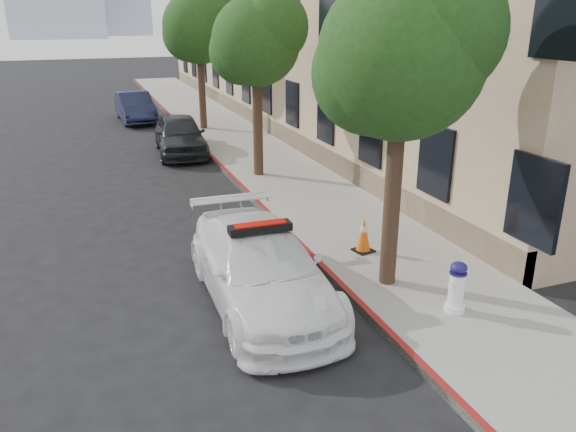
% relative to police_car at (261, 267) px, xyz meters
% --- Properties ---
extents(ground, '(120.00, 120.00, 0.00)m').
position_rel_police_car_xyz_m(ground, '(-0.52, 1.68, -0.69)').
color(ground, black).
rests_on(ground, ground).
extents(sidewalk, '(3.20, 50.00, 0.15)m').
position_rel_police_car_xyz_m(sidewalk, '(3.08, 11.68, -0.62)').
color(sidewalk, gray).
rests_on(sidewalk, ground).
extents(curb_strip, '(0.12, 50.00, 0.15)m').
position_rel_police_car_xyz_m(curb_strip, '(1.54, 11.68, -0.62)').
color(curb_strip, maroon).
rests_on(curb_strip, ground).
extents(building, '(8.00, 36.00, 10.00)m').
position_rel_police_car_xyz_m(building, '(8.68, 16.68, 4.31)').
color(building, tan).
rests_on(building, ground).
extents(tree_near, '(2.92, 2.82, 5.62)m').
position_rel_police_car_xyz_m(tree_near, '(2.41, -0.33, 3.58)').
color(tree_near, black).
rests_on(tree_near, sidewalk).
extents(tree_mid, '(2.77, 2.64, 5.43)m').
position_rel_police_car_xyz_m(tree_mid, '(2.41, 7.67, 3.47)').
color(tree_mid, black).
rests_on(tree_mid, sidewalk).
extents(tree_far, '(3.10, 3.00, 5.81)m').
position_rel_police_car_xyz_m(tree_far, '(2.41, 15.67, 3.69)').
color(tree_far, black).
rests_on(tree_far, sidewalk).
extents(police_car, '(2.02, 4.77, 1.52)m').
position_rel_police_car_xyz_m(police_car, '(0.00, 0.00, 0.00)').
color(police_car, white).
rests_on(police_car, ground).
extents(parked_car_mid, '(1.99, 4.31, 1.43)m').
position_rel_police_car_xyz_m(parked_car_mid, '(0.68, 11.80, 0.02)').
color(parked_car_mid, black).
rests_on(parked_car_mid, ground).
extents(parked_car_far, '(1.64, 4.23, 1.37)m').
position_rel_police_car_xyz_m(parked_car_far, '(-0.15, 19.19, -0.00)').
color(parked_car_far, '#151A36').
rests_on(parked_car_far, ground).
extents(fire_hydrant, '(0.38, 0.35, 0.90)m').
position_rel_police_car_xyz_m(fire_hydrant, '(2.90, -1.68, -0.10)').
color(fire_hydrant, white).
rests_on(fire_hydrant, sidewalk).
extents(traffic_cone, '(0.46, 0.46, 0.74)m').
position_rel_police_car_xyz_m(traffic_cone, '(2.63, 1.12, -0.17)').
color(traffic_cone, black).
rests_on(traffic_cone, sidewalk).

